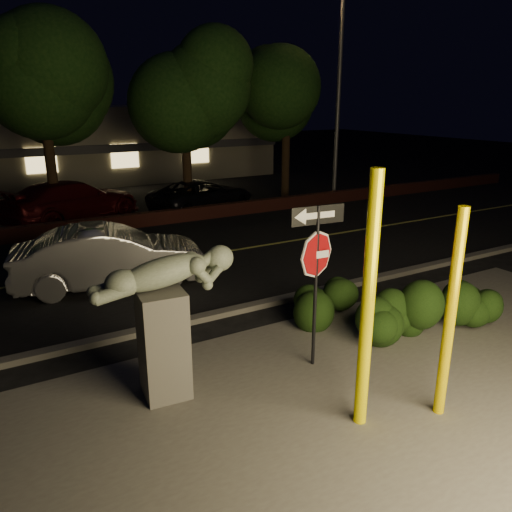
{
  "coord_description": "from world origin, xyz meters",
  "views": [
    {
      "loc": [
        -5.05,
        -5.87,
        4.4
      ],
      "look_at": [
        -0.64,
        1.81,
        1.6
      ],
      "focal_mm": 35.0,
      "sensor_mm": 36.0,
      "label": 1
    }
  ],
  "objects": [
    {
      "name": "patio",
      "position": [
        0.0,
        -1.0,
        0.01
      ],
      "size": [
        14.0,
        6.0,
        0.02
      ],
      "primitive_type": "cube",
      "color": "#4C4944",
      "rests_on": "ground"
    },
    {
      "name": "parked_car_darkred",
      "position": [
        -1.88,
        13.44,
        0.76
      ],
      "size": [
        5.68,
        4.12,
        1.53
      ],
      "primitive_type": "imported",
      "rotation": [
        0.0,
        0.0,
        2.0
      ],
      "color": "#430A0D",
      "rests_on": "ground"
    },
    {
      "name": "parked_car_dark",
      "position": [
        3.11,
        12.81,
        0.63
      ],
      "size": [
        4.9,
        3.23,
        1.25
      ],
      "primitive_type": "imported",
      "rotation": [
        0.0,
        0.0,
        1.85
      ],
      "color": "black",
      "rests_on": "ground"
    },
    {
      "name": "silver_sedan",
      "position": [
        -2.38,
        5.85,
        0.74
      ],
      "size": [
        4.73,
        2.44,
        1.49
      ],
      "primitive_type": "imported",
      "rotation": [
        0.0,
        0.0,
        1.37
      ],
      "color": "#B5B5BB",
      "rests_on": "ground"
    },
    {
      "name": "hedge_far_right",
      "position": [
        3.31,
        0.03,
        0.51
      ],
      "size": [
        1.6,
        1.16,
        1.02
      ],
      "primitive_type": "ellipsoid",
      "rotation": [
        0.0,
        0.0,
        0.17
      ],
      "color": "black",
      "rests_on": "ground"
    },
    {
      "name": "curb",
      "position": [
        0.0,
        2.9,
        0.06
      ],
      "size": [
        80.0,
        0.25,
        0.12
      ],
      "primitive_type": "cube",
      "color": "#4C4944",
      "rests_on": "ground"
    },
    {
      "name": "tree_far_c",
      "position": [
        2.5,
        12.8,
        5.66
      ],
      "size": [
        4.8,
        4.8,
        7.84
      ],
      "color": "black",
      "rests_on": "ground"
    },
    {
      "name": "sculpture",
      "position": [
        -2.85,
        0.68,
        1.42
      ],
      "size": [
        2.16,
        0.75,
        2.3
      ],
      "rotation": [
        0.0,
        0.0,
        -0.09
      ],
      "color": "#4C4944",
      "rests_on": "ground"
    },
    {
      "name": "yellow_pole_left",
      "position": [
        -0.75,
        -1.35,
        1.8
      ],
      "size": [
        0.18,
        0.18,
        3.6
      ],
      "primitive_type": "cylinder",
      "color": "#FFED00",
      "rests_on": "ground"
    },
    {
      "name": "signpost",
      "position": [
        -0.38,
        0.29,
        1.99
      ],
      "size": [
        0.95,
        0.14,
        2.8
      ],
      "rotation": [
        0.0,
        0.0,
        -0.1
      ],
      "color": "black",
      "rests_on": "ground"
    },
    {
      "name": "hedge_right",
      "position": [
        1.56,
        0.35,
        0.56
      ],
      "size": [
        1.86,
        1.21,
        1.13
      ],
      "primitive_type": "ellipsoid",
      "rotation": [
        0.0,
        0.0,
        0.18
      ],
      "color": "black",
      "rests_on": "ground"
    },
    {
      "name": "building",
      "position": [
        0.0,
        24.99,
        2.0
      ],
      "size": [
        22.0,
        10.2,
        4.0
      ],
      "color": "slate",
      "rests_on": "ground"
    },
    {
      "name": "brick_wall",
      "position": [
        0.0,
        11.3,
        0.25
      ],
      "size": [
        40.0,
        0.35,
        0.5
      ],
      "primitive_type": "cube",
      "color": "#461B16",
      "rests_on": "ground"
    },
    {
      "name": "parking_lot",
      "position": [
        0.0,
        17.0,
        0.01
      ],
      "size": [
        40.0,
        12.0,
        0.01
      ],
      "primitive_type": "cube",
      "color": "black",
      "rests_on": "ground"
    },
    {
      "name": "lane_marking",
      "position": [
        0.0,
        7.0,
        0.02
      ],
      "size": [
        80.0,
        0.12,
        0.0
      ],
      "primitive_type": "cube",
      "color": "#BAB84A",
      "rests_on": "road"
    },
    {
      "name": "road",
      "position": [
        0.0,
        7.0,
        0.01
      ],
      "size": [
        80.0,
        8.0,
        0.01
      ],
      "primitive_type": "cube",
      "color": "black",
      "rests_on": "ground"
    },
    {
      "name": "tree_far_b",
      "position": [
        -2.5,
        13.2,
        6.05
      ],
      "size": [
        5.2,
        5.2,
        8.41
      ],
      "color": "black",
      "rests_on": "ground"
    },
    {
      "name": "ground",
      "position": [
        0.0,
        10.0,
        0.0
      ],
      "size": [
        90.0,
        90.0,
        0.0
      ],
      "primitive_type": "plane",
      "color": "black",
      "rests_on": "ground"
    },
    {
      "name": "hedge_center",
      "position": [
        1.01,
        1.76,
        0.49
      ],
      "size": [
        1.95,
        1.06,
        0.98
      ],
      "primitive_type": "ellipsoid",
      "rotation": [
        0.0,
        0.0,
        -0.1
      ],
      "color": "black",
      "rests_on": "ground"
    },
    {
      "name": "tree_far_d",
      "position": [
        7.5,
        13.3,
        5.42
      ],
      "size": [
        4.4,
        4.4,
        7.42
      ],
      "color": "black",
      "rests_on": "ground"
    },
    {
      "name": "yellow_pole_right",
      "position": [
        0.4,
        -1.75,
        1.54
      ],
      "size": [
        0.15,
        0.15,
        3.08
      ],
      "primitive_type": "cylinder",
      "color": "#E7C700",
      "rests_on": "ground"
    },
    {
      "name": "streetlight",
      "position": [
        9.11,
        11.96,
        5.23
      ],
      "size": [
        1.32,
        0.4,
        8.8
      ],
      "rotation": [
        0.0,
        0.0,
        0.11
      ],
      "color": "#4F5055",
      "rests_on": "ground"
    }
  ]
}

